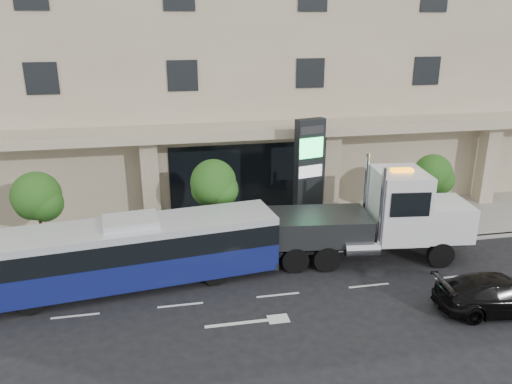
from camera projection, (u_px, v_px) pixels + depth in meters
ground at (270, 278)px, 21.97m from camera, size 120.00×120.00×0.00m
sidewalk at (249, 232)px, 26.58m from camera, size 120.00×6.00×0.15m
curb at (261, 256)px, 23.80m from camera, size 120.00×0.30×0.15m
convention_center at (220, 33)px, 33.05m from camera, size 60.00×17.60×20.00m
tree_left at (37, 199)px, 22.46m from camera, size 2.27×2.20×4.22m
tree_mid at (214, 185)px, 23.88m from camera, size 2.28×2.20×4.38m
tree_right at (433, 176)px, 26.07m from camera, size 2.10×2.00×4.04m
city_bus at (133, 251)px, 20.91m from camera, size 12.38×4.03×3.08m
tow_truck at (377, 219)px, 23.22m from camera, size 10.66×3.68×4.83m
black_sedan at (500, 294)px, 19.26m from camera, size 5.17×2.56×1.44m
signage_pylon at (309, 177)px, 25.40m from camera, size 1.58×0.89×6.03m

